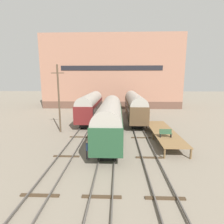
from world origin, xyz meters
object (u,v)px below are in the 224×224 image
object	(u,v)px
train_car_maroon	(91,105)
utility_pole	(59,98)
train_car_brown	(134,105)
person_worker	(88,148)
train_car_green	(110,117)
bench	(166,133)

from	to	relation	value
train_car_maroon	utility_pole	xyz separation A→B (m)	(-3.32, -7.92, 2.12)
train_car_brown	person_worker	distance (m)	18.51
train_car_brown	train_car_green	xyz separation A→B (m)	(-4.11, -11.42, -0.06)
train_car_maroon	bench	world-z (taller)	train_car_maroon
bench	person_worker	size ratio (longest dim) A/B	0.75
train_car_brown	utility_pole	bearing A→B (deg)	-143.14
train_car_green	bench	world-z (taller)	train_car_green
bench	utility_pole	world-z (taller)	utility_pole
train_car_green	person_worker	xyz separation A→B (m)	(-1.87, -6.01, -1.71)
bench	person_worker	world-z (taller)	bench
utility_pole	train_car_green	bearing A→B (deg)	-20.50
train_car_maroon	bench	size ratio (longest dim) A/B	10.91
train_car_maroon	train_car_green	distance (m)	11.45
person_worker	bench	bearing A→B (deg)	23.67
train_car_brown	bench	xyz separation A→B (m)	(2.37, -13.77, -1.30)
train_car_maroon	bench	distance (m)	16.85
train_car_brown	bench	world-z (taller)	train_car_brown
bench	utility_pole	bearing A→B (deg)	159.74
train_car_green	train_car_brown	bearing A→B (deg)	70.22
train_car_brown	train_car_maroon	size ratio (longest dim) A/B	1.14
train_car_green	bench	size ratio (longest dim) A/B	11.23
train_car_green	utility_pole	bearing A→B (deg)	159.50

